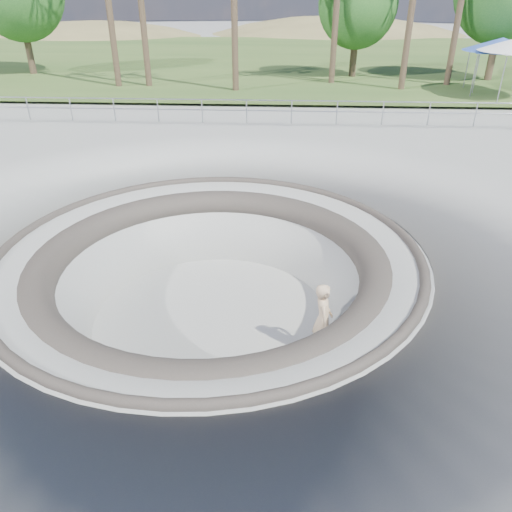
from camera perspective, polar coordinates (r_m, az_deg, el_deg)
name	(u,v)px	position (r m, az deg, el deg)	size (l,w,h in m)	color
ground	(209,251)	(12.06, -5.34, 0.52)	(180.00, 180.00, 0.00)	#9C9D98
skate_bowl	(213,314)	(13.02, -4.98, -6.60)	(14.00, 14.00, 4.10)	#9C9D98
grass_strip	(266,58)	(44.87, 1.20, 21.68)	(180.00, 36.00, 0.12)	#325120
distant_hills	(302,94)	(68.88, 5.26, 17.93)	(103.20, 45.00, 28.60)	brown
safety_railing	(247,111)	(23.11, -1.08, 16.23)	(25.00, 0.06, 1.03)	gray
skateboard	(320,352)	(11.87, 7.36, -10.81)	(0.80, 0.48, 0.08)	#905B39
skater	(323,320)	(11.31, 7.64, -7.21)	(0.66, 0.43, 1.80)	#CEAC85
canopy_blue	(502,45)	(32.13, 26.29, 20.85)	(5.60, 5.60, 2.87)	gray
bushy_tree_mid	(358,4)	(35.40, 11.60, 26.41)	(4.94, 4.49, 7.13)	brown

